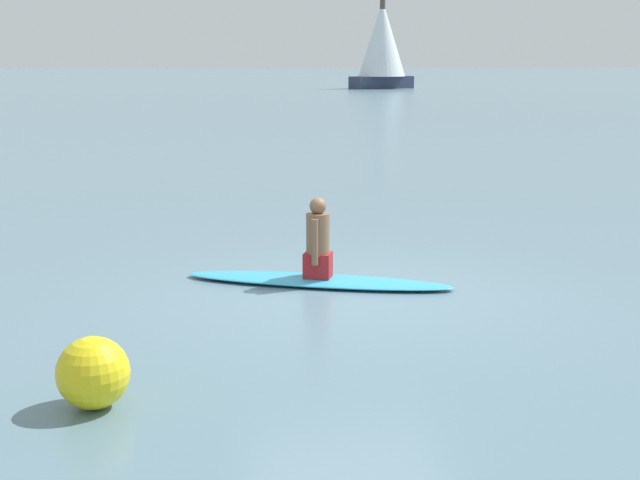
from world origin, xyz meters
name	(u,v)px	position (x,y,z in m)	size (l,w,h in m)	color
ground_plane	(352,295)	(0.00, 0.00, 0.00)	(400.00, 400.00, 0.00)	slate
surfboard	(318,280)	(-0.30, 0.58, 0.04)	(3.36, 0.65, 0.09)	#339EC6
person_paddler	(318,241)	(-0.30, 0.58, 0.54)	(0.40, 0.43, 0.99)	#A51E23
sailboat_near_right	(382,43)	(17.59, 65.33, 3.92)	(6.07, 5.31, 8.32)	#2D3851
buoy_marker	(93,373)	(-2.77, -2.89, 0.29)	(0.59, 0.59, 0.59)	yellow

